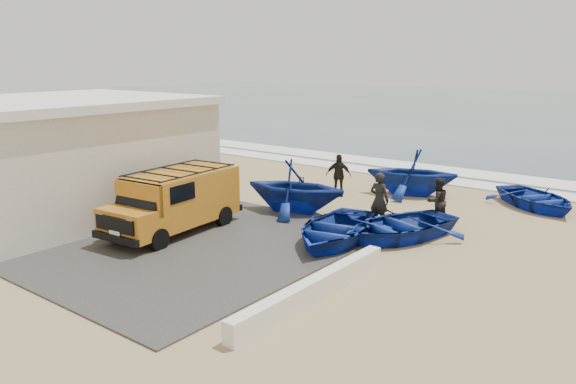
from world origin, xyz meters
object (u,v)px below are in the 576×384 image
Objects in this scene: building at (62,154)px; boat_far_left at (412,172)px; parapet at (314,289)px; fisherman_back at (338,175)px; boat_near_left at (335,229)px; boat_far_right at (536,198)px; fisherman_middle at (437,201)px; fisherman_front at (379,200)px; van at (176,199)px; boat_mid_left at (295,186)px; boat_near_right at (398,225)px.

building is 2.48× the size of boat_far_left.
fisherman_back is at bearing 119.71° from parapet.
building is 1.57× the size of parapet.
boat_near_left is at bearing 15.99° from building.
boat_far_right is at bearing 52.53° from boat_near_left.
fisherman_front is at bearing -7.93° from fisherman_middle.
boat_far_right is (8.75, 10.71, -0.73)m from van.
van is 6.93m from fisherman_front.
fisherman_back is at bearing -11.68° from boat_mid_left.
boat_far_right reaches higher than parapet.
boat_near_left is at bearing -11.74° from boat_far_left.
van reaches higher than boat_near_right.
boat_near_left is at bearing -111.91° from boat_near_right.
building is at bearing -178.23° from van.
boat_near_right is 7.25m from boat_far_right.
boat_near_right is at bearing 2.94° from boat_far_left.
boat_far_left is 4.99m from boat_far_right.
van is 4.73m from boat_mid_left.
fisherman_front reaches higher than fisherman_back.
van is at bearing 44.10° from fisherman_front.
fisherman_middle is at bearing 53.27° from boat_near_left.
parapet is 6.61m from fisherman_front.
fisherman_middle is at bearing 29.31° from building.
building is 11.05m from boat_near_left.
boat_mid_left is 1.99× the size of fisherman_front.
fisherman_middle is (12.24, 6.87, -1.32)m from building.
parapet is at bearing -93.37° from fisherman_back.
boat_far_right is at bearing 45.75° from van.
boat_near_left is (4.84, 2.34, -0.69)m from van.
boat_mid_left reaches higher than fisherman_back.
building is 2.18× the size of boat_near_right.
van is 3.02× the size of fisherman_middle.
boat_far_left is at bearing 84.88° from boat_near_left.
boat_near_right is at bearing -110.85° from boat_mid_left.
boat_mid_left is 3.25m from fisherman_back.
fisherman_middle is (6.58, 6.20, -0.30)m from van.
fisherman_middle is (1.46, 1.53, -0.13)m from fisherman_front.
boat_far_right is (2.49, 6.80, -0.04)m from boat_near_right.
van is (-6.84, 1.67, 0.86)m from parapet.
fisherman_front is at bearing -72.88° from fisherman_back.
boat_mid_left is (7.32, 5.10, -1.15)m from building.
boat_near_left is at bearing -166.10° from boat_far_right.
boat_near_right is 6.36m from boat_far_left.
boat_far_right is 2.02× the size of fisherman_front.
fisherman_middle reaches higher than boat_near_left.
fisherman_middle is at bearing 102.16° from boat_near_right.
parapet is 1.55× the size of boat_mid_left.
fisherman_back is (-3.60, 3.00, -0.07)m from fisherman_front.
boat_near_left is 2.41m from fisherman_front.
boat_far_left reaches higher than fisherman_front.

